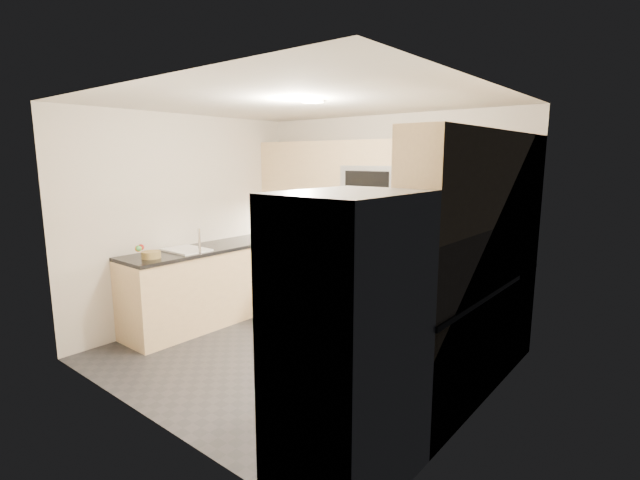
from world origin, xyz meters
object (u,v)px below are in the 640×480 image
at_px(cutting_board, 329,239).
at_px(refrigerator, 348,341).
at_px(fruit_basket, 151,255).
at_px(microwave, 376,183).
at_px(utensil_bowl, 484,258).
at_px(gas_range, 368,286).

bearing_deg(cutting_board, refrigerator, -49.74).
xyz_separation_m(refrigerator, fruit_basket, (-2.89, 0.43, 0.08)).
xyz_separation_m(microwave, utensil_bowl, (1.42, -0.23, -0.69)).
distance_m(gas_range, fruit_basket, 2.52).
distance_m(microwave, cutting_board, 1.01).
distance_m(refrigerator, cutting_board, 3.29).
distance_m(refrigerator, fruit_basket, 2.92).
bearing_deg(gas_range, refrigerator, -59.12).
xyz_separation_m(gas_range, microwave, (0.00, 0.12, 1.24)).
bearing_deg(gas_range, fruit_basket, -125.76).
relative_size(utensil_bowl, cutting_board, 0.68).
relative_size(microwave, utensil_bowl, 2.97).
bearing_deg(utensil_bowl, refrigerator, -89.15).
height_order(gas_range, refrigerator, refrigerator).
relative_size(utensil_bowl, fruit_basket, 1.29).
relative_size(cutting_board, fruit_basket, 1.89).
xyz_separation_m(gas_range, cutting_board, (-0.68, 0.08, 0.49)).
bearing_deg(cutting_board, fruit_basket, -110.14).
bearing_deg(refrigerator, cutting_board, 130.26).
relative_size(gas_range, microwave, 1.20).
bearing_deg(refrigerator, utensil_bowl, 90.85).
height_order(microwave, utensil_bowl, microwave).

